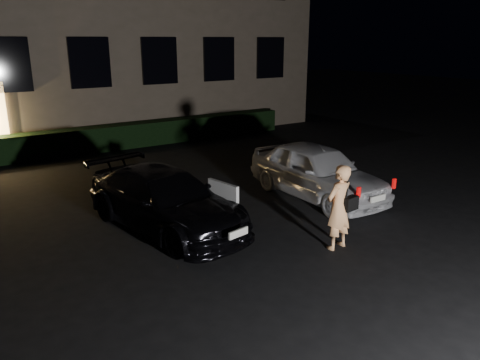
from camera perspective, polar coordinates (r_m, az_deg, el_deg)
ground at (r=8.38m, az=6.68°, el=-10.13°), size 80.00×80.00×0.00m
hedge at (r=17.19m, az=-16.65°, el=4.85°), size 15.00×0.70×0.85m
sedan at (r=9.76m, az=-9.07°, el=-2.38°), size 2.42×4.42×1.21m
hatch at (r=11.66m, az=9.36°, el=1.11°), size 1.62×3.95×1.34m
man at (r=8.81m, az=11.96°, el=-3.26°), size 0.70×0.46×1.62m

